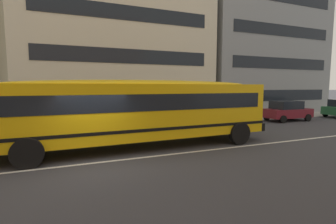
# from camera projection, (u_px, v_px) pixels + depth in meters

# --- Properties ---
(ground_plane) EXTENTS (400.00, 400.00, 0.00)m
(ground_plane) POSITION_uv_depth(u_px,v_px,m) (95.00, 163.00, 8.94)
(ground_plane) COLOR #38383D
(sidewalk_far) EXTENTS (120.00, 3.00, 0.01)m
(sidewalk_far) POSITION_uv_depth(u_px,v_px,m) (84.00, 128.00, 16.38)
(sidewalk_far) COLOR gray
(sidewalk_far) RESTS_ON ground_plane
(lane_centreline) EXTENTS (110.00, 0.16, 0.01)m
(lane_centreline) POSITION_uv_depth(u_px,v_px,m) (95.00, 163.00, 8.94)
(lane_centreline) COLOR silver
(lane_centreline) RESTS_ON ground_plane
(school_bus) EXTENTS (13.96, 3.31, 3.11)m
(school_bus) POSITION_uv_depth(u_px,v_px,m) (136.00, 108.00, 11.03)
(school_bus) COLOR yellow
(school_bus) RESTS_ON ground_plane
(parked_car_maroon_under_tree) EXTENTS (3.93, 1.95, 1.64)m
(parked_car_maroon_under_tree) POSITION_uv_depth(u_px,v_px,m) (287.00, 111.00, 19.77)
(parked_car_maroon_under_tree) COLOR maroon
(parked_car_maroon_under_tree) RESTS_ON ground_plane
(apartment_block_far_centre) EXTENTS (15.85, 9.27, 19.70)m
(apartment_block_far_centre) POSITION_uv_depth(u_px,v_px,m) (116.00, 10.00, 22.25)
(apartment_block_far_centre) COLOR beige
(apartment_block_far_centre) RESTS_ON ground_plane
(apartment_block_far_right) EXTENTS (14.35, 11.42, 16.50)m
(apartment_block_far_right) POSITION_uv_depth(u_px,v_px,m) (246.00, 41.00, 29.21)
(apartment_block_far_right) COLOR gray
(apartment_block_far_right) RESTS_ON ground_plane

